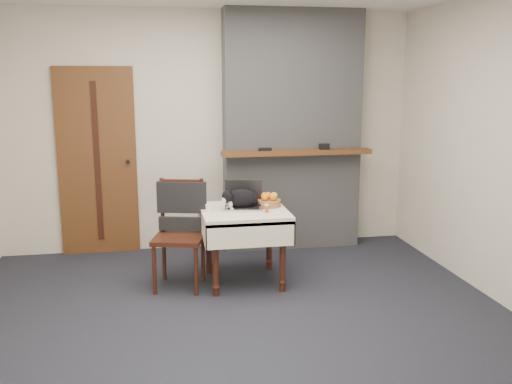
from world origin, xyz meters
The scene contains 12 objects.
ground centered at (0.00, 0.00, 0.00)m, with size 4.50×4.50×0.00m, color black.
room_shell centered at (0.00, 0.46, 1.76)m, with size 4.52×4.01×2.61m.
door centered at (-1.20, 1.97, 1.00)m, with size 0.82×0.10×2.00m.
chimney centered at (0.90, 1.85, 1.30)m, with size 1.62×0.48×2.60m.
side_table centered at (0.19, 0.78, 0.59)m, with size 0.78×0.78×0.70m.
laptop centered at (0.19, 0.83, 0.76)m, with size 0.39×0.35×0.26m.
cat centered at (0.18, 0.81, 0.79)m, with size 0.45×0.27×0.21m.
cream_jar centered at (-0.14, 0.75, 0.73)m, with size 0.06×0.06×0.06m, color white.
pill_bottle centered at (0.37, 0.62, 0.74)m, with size 0.04×0.04×0.08m.
fruit_basket centered at (0.44, 0.86, 0.75)m, with size 0.23×0.23×0.13m.
desk_clutter centered at (0.38, 0.83, 0.70)m, with size 0.15×0.02×0.01m, color black.
chair centered at (-0.39, 0.85, 0.63)m, with size 0.54×0.53×0.98m.
Camera 1 is at (-0.62, -4.24, 1.92)m, focal length 40.00 mm.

